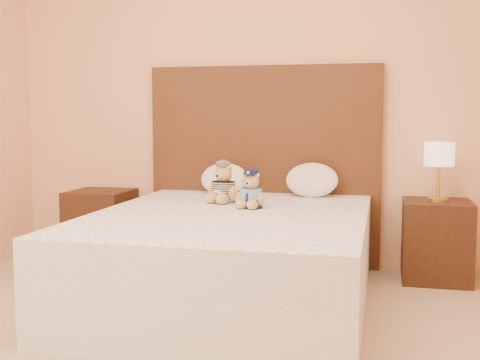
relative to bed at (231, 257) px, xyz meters
name	(u,v)px	position (x,y,z in m)	size (l,w,h in m)	color
bed	(231,257)	(0.00, 0.00, 0.00)	(1.60, 2.00, 0.55)	white
headboard	(263,166)	(0.00, 1.01, 0.47)	(1.75, 0.08, 1.50)	#4E2917
nightstand_left	(101,226)	(-1.25, 0.80, 0.00)	(0.45, 0.45, 0.55)	#3A2012
nightstand_right	(436,241)	(1.25, 0.80, 0.00)	(0.45, 0.45, 0.55)	#3A2012
lamp	(439,157)	(1.25, 0.80, 0.57)	(0.20, 0.20, 0.40)	gold
teddy_police	(251,189)	(0.08, 0.20, 0.39)	(0.21, 0.20, 0.24)	#A58140
teddy_prisoner	(223,183)	(-0.15, 0.39, 0.41)	(0.24, 0.23, 0.26)	#A58140
pillow_left	(224,177)	(-0.26, 0.83, 0.40)	(0.35, 0.23, 0.25)	white
pillow_right	(312,178)	(0.39, 0.83, 0.41)	(0.37, 0.24, 0.26)	white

